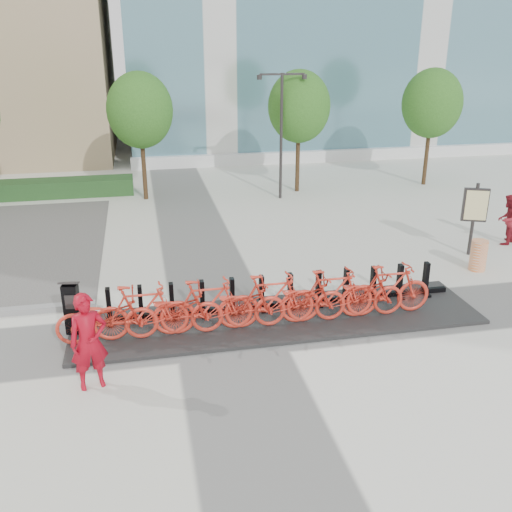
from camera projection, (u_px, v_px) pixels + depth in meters
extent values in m
plane|color=silver|center=(226.00, 331.00, 13.02)|extent=(120.00, 120.00, 0.00)
cube|color=#1C4119|center=(61.00, 188.00, 24.02)|extent=(6.00, 1.20, 0.70)
cylinder|color=#49371D|center=(144.00, 163.00, 23.17)|extent=(0.18, 0.18, 3.00)
ellipsoid|color=#1E4616|center=(140.00, 110.00, 22.42)|extent=(2.60, 2.60, 2.99)
cylinder|color=#49371D|center=(298.00, 157.00, 24.40)|extent=(0.18, 0.18, 3.00)
ellipsoid|color=#1E4616|center=(299.00, 106.00, 23.65)|extent=(2.60, 2.60, 2.99)
cylinder|color=#49371D|center=(427.00, 151.00, 25.53)|extent=(0.18, 0.18, 3.00)
ellipsoid|color=#1E4616|center=(432.00, 103.00, 24.78)|extent=(2.60, 2.60, 2.99)
cylinder|color=black|center=(281.00, 138.00, 22.94)|extent=(0.12, 0.12, 5.00)
cube|color=black|center=(271.00, 74.00, 21.97)|extent=(0.90, 0.08, 0.08)
cube|color=black|center=(293.00, 74.00, 22.14)|extent=(0.90, 0.08, 0.08)
cylinder|color=black|center=(259.00, 77.00, 21.92)|extent=(0.20, 0.20, 0.18)
cylinder|color=black|center=(304.00, 77.00, 22.27)|extent=(0.20, 0.20, 0.18)
cube|color=#252525|center=(279.00, 318.00, 13.53)|extent=(9.60, 2.40, 0.08)
imported|color=red|center=(107.00, 317.00, 12.25)|extent=(2.17, 0.76, 1.14)
imported|color=red|center=(141.00, 312.00, 12.36)|extent=(2.10, 0.59, 1.26)
imported|color=red|center=(174.00, 311.00, 12.52)|extent=(2.17, 0.76, 1.14)
imported|color=red|center=(207.00, 306.00, 12.64)|extent=(2.10, 0.59, 1.26)
imported|color=red|center=(239.00, 305.00, 12.79)|extent=(2.17, 0.76, 1.14)
imported|color=red|center=(270.00, 300.00, 12.91)|extent=(2.10, 0.59, 1.26)
imported|color=red|center=(300.00, 300.00, 13.07)|extent=(2.17, 0.76, 1.14)
imported|color=red|center=(330.00, 295.00, 13.18)|extent=(2.10, 0.59, 1.26)
imported|color=red|center=(360.00, 294.00, 13.34)|extent=(2.17, 0.76, 1.14)
imported|color=red|center=(389.00, 289.00, 13.45)|extent=(2.10, 0.59, 1.26)
cube|color=black|center=(72.00, 309.00, 12.61)|extent=(0.36, 0.33, 1.16)
cube|color=black|center=(69.00, 283.00, 12.39)|extent=(0.44, 0.38, 0.15)
cube|color=black|center=(70.00, 302.00, 12.40)|extent=(0.23, 0.06, 0.33)
imported|color=maroon|center=(89.00, 342.00, 10.63)|extent=(0.80, 0.62, 1.93)
imported|color=maroon|center=(507.00, 219.00, 18.27)|extent=(1.01, 0.99, 1.64)
cylinder|color=#F65C01|center=(478.00, 255.00, 16.30)|extent=(0.48, 0.48, 0.90)
cylinder|color=black|center=(473.00, 220.00, 17.23)|extent=(0.10, 0.10, 2.25)
cube|color=black|center=(475.00, 205.00, 17.07)|extent=(0.72, 0.37, 1.02)
cube|color=beige|center=(476.00, 205.00, 17.01)|extent=(0.59, 0.26, 0.90)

